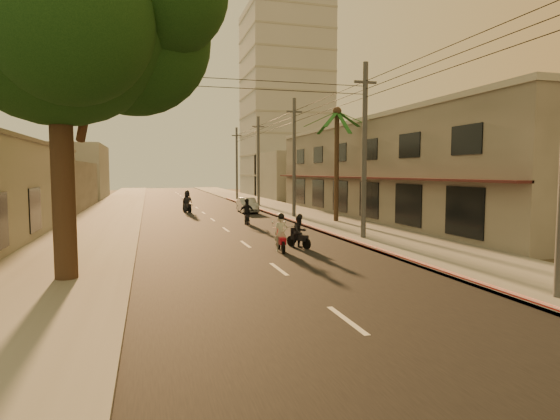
{
  "coord_description": "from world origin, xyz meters",
  "views": [
    {
      "loc": [
        -4.41,
        -13.92,
        3.49
      ],
      "look_at": [
        1.45,
        6.99,
        1.72
      ],
      "focal_mm": 30.0,
      "sensor_mm": 36.0,
      "label": 1
    }
  ],
  "objects_px": {
    "broadleaf_tree": "(71,10)",
    "palm_tree": "(337,118)",
    "parked_car": "(247,205)",
    "scooter_mid_a": "(299,232)",
    "scooter_red": "(281,235)",
    "scooter_far_a": "(187,202)",
    "scooter_mid_b": "(247,213)"
  },
  "relations": [
    {
      "from": "broadleaf_tree",
      "to": "palm_tree",
      "type": "height_order",
      "value": "broadleaf_tree"
    },
    {
      "from": "broadleaf_tree",
      "to": "parked_car",
      "type": "distance_m",
      "value": 26.42
    },
    {
      "from": "scooter_mid_a",
      "to": "broadleaf_tree",
      "type": "bearing_deg",
      "value": -177.05
    },
    {
      "from": "scooter_red",
      "to": "scooter_far_a",
      "type": "xyz_separation_m",
      "value": [
        -2.38,
        21.41,
        0.13
      ]
    },
    {
      "from": "palm_tree",
      "to": "scooter_mid_b",
      "type": "distance_m",
      "value": 8.89
    },
    {
      "from": "parked_car",
      "to": "scooter_red",
      "type": "bearing_deg",
      "value": -96.37
    },
    {
      "from": "palm_tree",
      "to": "scooter_red",
      "type": "bearing_deg",
      "value": -123.52
    },
    {
      "from": "broadleaf_tree",
      "to": "scooter_red",
      "type": "height_order",
      "value": "broadleaf_tree"
    },
    {
      "from": "broadleaf_tree",
      "to": "scooter_mid_b",
      "type": "bearing_deg",
      "value": 59.53
    },
    {
      "from": "broadleaf_tree",
      "to": "scooter_far_a",
      "type": "height_order",
      "value": "broadleaf_tree"
    },
    {
      "from": "broadleaf_tree",
      "to": "scooter_mid_a",
      "type": "relative_size",
      "value": 7.64
    },
    {
      "from": "broadleaf_tree",
      "to": "scooter_red",
      "type": "xyz_separation_m",
      "value": [
        7.71,
        3.43,
        -7.73
      ]
    },
    {
      "from": "scooter_mid_b",
      "to": "scooter_red",
      "type": "bearing_deg",
      "value": -84.38
    },
    {
      "from": "broadleaf_tree",
      "to": "scooter_mid_a",
      "type": "distance_m",
      "value": 12.45
    },
    {
      "from": "scooter_mid_a",
      "to": "scooter_mid_b",
      "type": "bearing_deg",
      "value": 69.72
    },
    {
      "from": "broadleaf_tree",
      "to": "palm_tree",
      "type": "bearing_deg",
      "value": 43.48
    },
    {
      "from": "broadleaf_tree",
      "to": "scooter_mid_b",
      "type": "relative_size",
      "value": 6.84
    },
    {
      "from": "scooter_red",
      "to": "parked_car",
      "type": "height_order",
      "value": "scooter_red"
    },
    {
      "from": "palm_tree",
      "to": "parked_car",
      "type": "xyz_separation_m",
      "value": [
        -4.36,
        9.2,
        -6.51
      ]
    },
    {
      "from": "scooter_mid_b",
      "to": "palm_tree",
      "type": "bearing_deg",
      "value": 5.24
    },
    {
      "from": "scooter_mid_a",
      "to": "scooter_far_a",
      "type": "height_order",
      "value": "scooter_far_a"
    },
    {
      "from": "broadleaf_tree",
      "to": "parked_car",
      "type": "relative_size",
      "value": 3.11
    },
    {
      "from": "broadleaf_tree",
      "to": "scooter_mid_a",
      "type": "xyz_separation_m",
      "value": [
        8.8,
        4.19,
        -7.75
      ]
    },
    {
      "from": "palm_tree",
      "to": "scooter_mid_a",
      "type": "xyz_separation_m",
      "value": [
        -5.81,
        -9.66,
        -6.42
      ]
    },
    {
      "from": "scooter_far_a",
      "to": "scooter_mid_a",
      "type": "bearing_deg",
      "value": -95.71
    },
    {
      "from": "parked_car",
      "to": "scooter_mid_b",
      "type": "bearing_deg",
      "value": -100.85
    },
    {
      "from": "broadleaf_tree",
      "to": "scooter_red",
      "type": "bearing_deg",
      "value": 24.01
    },
    {
      "from": "parked_car",
      "to": "broadleaf_tree",
      "type": "bearing_deg",
      "value": -112.96
    },
    {
      "from": "palm_tree",
      "to": "scooter_mid_a",
      "type": "distance_m",
      "value": 12.98
    },
    {
      "from": "broadleaf_tree",
      "to": "scooter_mid_a",
      "type": "height_order",
      "value": "broadleaf_tree"
    },
    {
      "from": "palm_tree",
      "to": "scooter_red",
      "type": "xyz_separation_m",
      "value": [
        -6.9,
        -10.42,
        -6.4
      ]
    },
    {
      "from": "scooter_red",
      "to": "parked_car",
      "type": "bearing_deg",
      "value": 88.36
    }
  ]
}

